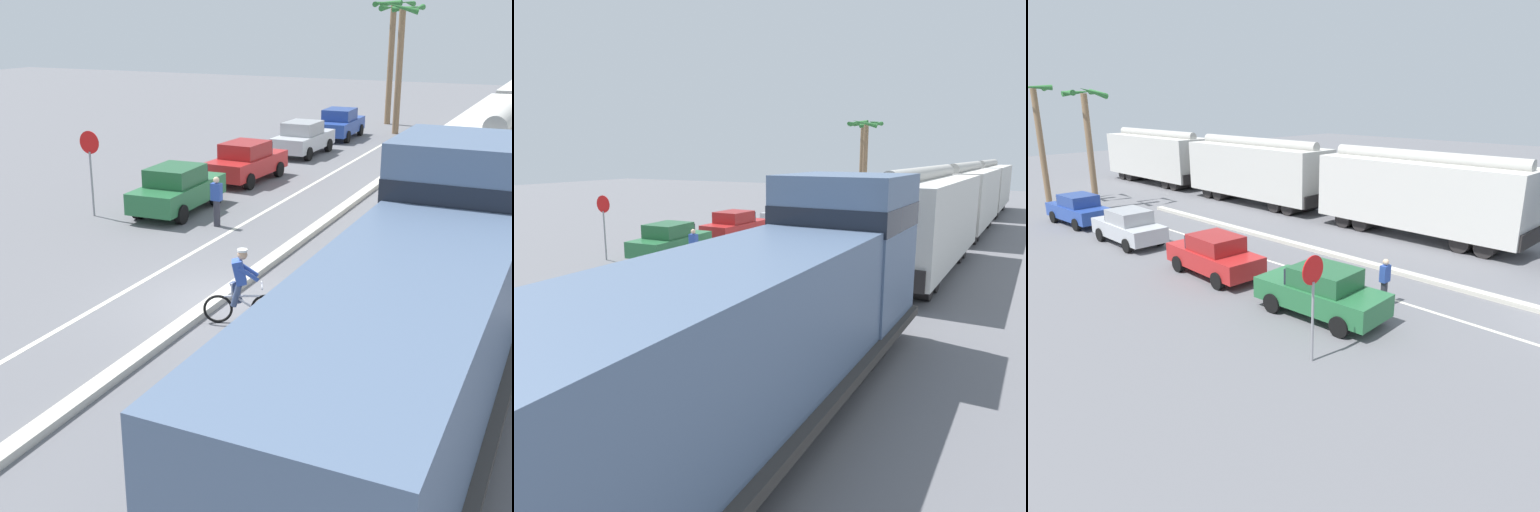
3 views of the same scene
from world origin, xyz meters
TOP-DOWN VIEW (x-y plane):
  - ground_plane at (0.00, 0.00)m, footprint 120.00×120.00m
  - median_curb at (0.00, 6.00)m, footprint 0.36×36.00m
  - lane_stripe at (-2.40, 6.00)m, footprint 0.14×36.00m
  - locomotive at (5.37, -2.86)m, footprint 3.10×11.61m
  - hopper_car_lead at (5.37, 9.30)m, footprint 2.90×10.60m
  - hopper_car_middle at (5.37, 20.90)m, footprint 2.90×10.60m
  - hopper_car_trailing at (5.37, 32.50)m, footprint 2.90×10.60m
  - parked_car_green at (-5.10, 6.67)m, footprint 1.99×4.28m
  - parked_car_red at (-5.07, 12.03)m, footprint 1.99×4.28m
  - parked_car_silver at (-5.12, 18.39)m, footprint 1.91×4.24m
  - parked_car_blue at (-5.09, 23.79)m, footprint 1.95×4.26m
  - cyclist at (1.03, -0.79)m, footprint 1.56×0.82m
  - stop_sign at (-7.43, 5.03)m, footprint 0.76×0.08m
  - palm_tree_near at (-2.70, 26.71)m, footprint 2.24×2.34m
  - palm_tree_far at (-4.21, 30.24)m, footprint 2.22×2.42m
  - pedestrian_by_cars at (-3.07, 5.71)m, footprint 0.34×0.22m

SIDE VIEW (x-z plane):
  - ground_plane at x=0.00m, z-range 0.00..0.00m
  - lane_stripe at x=-2.40m, z-range 0.00..0.01m
  - median_curb at x=0.00m, z-range 0.00..0.16m
  - parked_car_green at x=-5.10m, z-range 0.01..1.63m
  - parked_car_red at x=-5.07m, z-range 0.01..1.63m
  - parked_car_silver at x=-5.12m, z-range 0.01..1.63m
  - parked_car_blue at x=-5.09m, z-range 0.01..1.63m
  - cyclist at x=1.03m, z-range -0.04..1.67m
  - pedestrian_by_cars at x=-3.07m, z-range 0.04..1.66m
  - locomotive at x=5.37m, z-range -0.30..3.90m
  - stop_sign at x=-7.43m, z-range 0.58..3.46m
  - hopper_car_lead at x=5.37m, z-range -0.01..4.17m
  - hopper_car_middle at x=5.37m, z-range -0.01..4.17m
  - hopper_car_trailing at x=5.37m, z-range -0.01..4.17m
  - palm_tree_near at x=-2.70m, z-range 1.36..8.57m
  - palm_tree_far at x=-4.21m, z-range 1.45..8.83m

